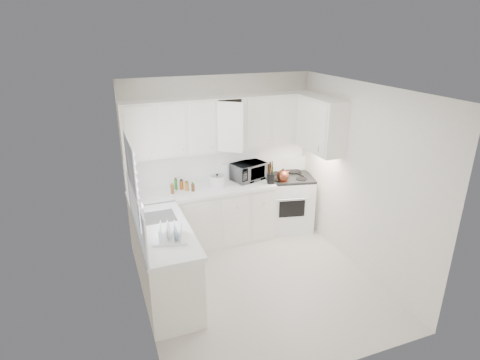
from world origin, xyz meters
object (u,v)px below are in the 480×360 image
rice_cooker (217,180)px  microwave (249,169)px  stove (287,195)px  utensil_crock (271,172)px  tea_kettle (283,175)px  dish_rack (170,232)px

rice_cooker → microwave: bearing=16.3°
microwave → rice_cooker: 0.58m
stove → utensil_crock: size_ratio=3.22×
tea_kettle → utensil_crock: bearing=173.8°
stove → dish_rack: bearing=-135.4°
rice_cooker → stove: bearing=5.7°
stove → microwave: microwave is taller
rice_cooker → dish_rack: 1.71m
rice_cooker → utensil_crock: (0.83, -0.16, 0.08)m
microwave → tea_kettle: bearing=-45.1°
stove → dish_rack: (-2.25, -1.40, 0.45)m
stove → dish_rack: 2.69m
microwave → dish_rack: microwave is taller
microwave → utensil_crock: utensil_crock is taller
stove → dish_rack: stove is taller
stove → microwave: (-0.67, 0.09, 0.52)m
microwave → rice_cooker: microwave is taller
tea_kettle → microwave: 0.56m
rice_cooker → dish_rack: (-1.01, -1.37, 0.00)m
dish_rack → tea_kettle: bearing=45.3°
stove → rice_cooker: size_ratio=5.67×
dish_rack → utensil_crock: bearing=47.6°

